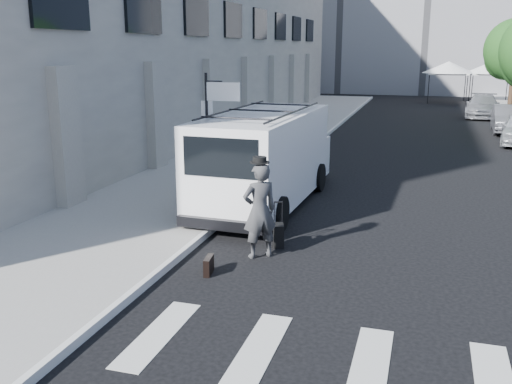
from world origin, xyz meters
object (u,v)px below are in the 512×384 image
Objects in this scene: briefcase at (209,265)px; cargo_van at (266,158)px; businessman at (260,211)px; suitcase at (278,235)px; parked_car_b at (508,119)px; parked_car_c at (483,106)px.

briefcase is 5.40m from cargo_van.
cargo_van is at bearing -115.02° from businessman.
businessman is 1.05m from suitcase.
parked_car_b reaches higher than suitcase.
businessman is at bearing -98.12° from parked_car_c.
suitcase reaches higher than briefcase.
businessman is 22.07m from parked_car_b.
briefcase is 29.66m from parked_car_c.
businessman is 0.48× the size of parked_car_b.
businessman is 4.56× the size of briefcase.
parked_car_b is (6.91, 20.17, 0.43)m from suitcase.
briefcase is at bearing -98.89° from parked_car_c.
suitcase is at bearing 55.90° from briefcase.
parked_car_b is at bearing -78.88° from parked_car_c.
businessman reaches higher than suitcase.
businessman reaches higher than briefcase.
cargo_van reaches higher than briefcase.
parked_car_b reaches higher than briefcase.
cargo_van reaches higher than suitcase.
cargo_van reaches higher than parked_car_b.
cargo_van is (-0.35, 5.27, 1.14)m from briefcase.
cargo_van is 1.45× the size of parked_car_c.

